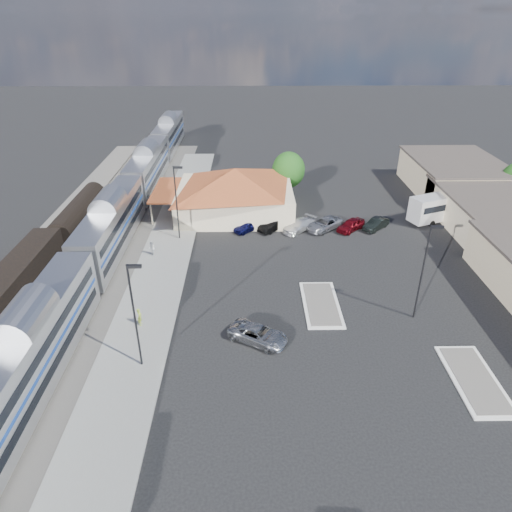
{
  "coord_description": "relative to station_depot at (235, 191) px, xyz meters",
  "views": [
    {
      "loc": [
        -2.6,
        -33.06,
        24.27
      ],
      "look_at": [
        -2.0,
        6.5,
        2.8
      ],
      "focal_mm": 32.0,
      "sensor_mm": 36.0,
      "label": 1
    }
  ],
  "objects": [
    {
      "name": "ground",
      "position": [
        4.56,
        -24.0,
        -3.13
      ],
      "size": [
        280.0,
        280.0,
        0.0
      ],
      "primitive_type": "plane",
      "color": "black",
      "rests_on": "ground"
    },
    {
      "name": "railbed",
      "position": [
        -16.44,
        -16.0,
        -3.07
      ],
      "size": [
        16.0,
        100.0,
        0.12
      ],
      "primitive_type": "cube",
      "color": "#4C4944",
      "rests_on": "ground"
    },
    {
      "name": "platform",
      "position": [
        -7.44,
        -18.0,
        -3.04
      ],
      "size": [
        5.5,
        92.0,
        0.18
      ],
      "primitive_type": "cube",
      "color": "gray",
      "rests_on": "ground"
    },
    {
      "name": "passenger_train",
      "position": [
        -13.44,
        -10.56,
        -0.26
      ],
      "size": [
        3.0,
        104.0,
        5.55
      ],
      "color": "silver",
      "rests_on": "ground"
    },
    {
      "name": "freight_cars",
      "position": [
        -19.44,
        -20.14,
        -1.21
      ],
      "size": [
        2.8,
        46.0,
        4.0
      ],
      "color": "black",
      "rests_on": "ground"
    },
    {
      "name": "station_depot",
      "position": [
        0.0,
        0.0,
        0.0
      ],
      "size": [
        18.35,
        12.24,
        6.2
      ],
      "color": "#BDB18A",
      "rests_on": "ground"
    },
    {
      "name": "traffic_island_south",
      "position": [
        8.56,
        -22.0,
        -3.03
      ],
      "size": [
        3.3,
        7.5,
        0.21
      ],
      "color": "silver",
      "rests_on": "ground"
    },
    {
      "name": "traffic_island_north",
      "position": [
        18.56,
        -32.0,
        -3.03
      ],
      "size": [
        3.3,
        7.5,
        0.21
      ],
      "color": "silver",
      "rests_on": "ground"
    },
    {
      "name": "lamp_plat_s",
      "position": [
        -6.34,
        -30.0,
        2.21
      ],
      "size": [
        1.08,
        0.25,
        9.0
      ],
      "color": "black",
      "rests_on": "ground"
    },
    {
      "name": "lamp_plat_n",
      "position": [
        -6.34,
        -8.0,
        2.21
      ],
      "size": [
        1.08,
        0.25,
        9.0
      ],
      "color": "black",
      "rests_on": "ground"
    },
    {
      "name": "lamp_lot",
      "position": [
        16.66,
        -24.0,
        2.21
      ],
      "size": [
        1.08,
        0.25,
        9.0
      ],
      "color": "black",
      "rests_on": "ground"
    },
    {
      "name": "tree_depot",
      "position": [
        7.56,
        6.0,
        0.89
      ],
      "size": [
        4.71,
        4.71,
        6.63
      ],
      "color": "#382314",
      "rests_on": "ground"
    },
    {
      "name": "suv",
      "position": [
        2.6,
        -27.18,
        -2.43
      ],
      "size": [
        5.53,
        4.52,
        1.4
      ],
      "primitive_type": "imported",
      "rotation": [
        0.0,
        0.0,
        1.05
      ],
      "color": "gray",
      "rests_on": "ground"
    },
    {
      "name": "coach_bus",
      "position": [
        27.66,
        -2.56,
        -1.08
      ],
      "size": [
        11.18,
        6.43,
        3.56
      ],
      "rotation": [
        0.0,
        0.0,
        1.96
      ],
      "color": "silver",
      "rests_on": "ground"
    },
    {
      "name": "person_a",
      "position": [
        -7.56,
        -24.99,
        -2.12
      ],
      "size": [
        0.47,
        0.65,
        1.65
      ],
      "primitive_type": "imported",
      "rotation": [
        0.0,
        0.0,
        1.69
      ],
      "color": "#C6E246",
      "rests_on": "platform"
    },
    {
      "name": "person_b",
      "position": [
        -8.9,
        -12.25,
        -2.12
      ],
      "size": [
        0.87,
        0.98,
        1.66
      ],
      "primitive_type": "imported",
      "rotation": [
        0.0,
        0.0,
        -1.21
      ],
      "color": "white",
      "rests_on": "platform"
    },
    {
      "name": "parked_car_a",
      "position": [
        1.71,
        -5.76,
        -2.48
      ],
      "size": [
        3.93,
        3.65,
        1.31
      ],
      "primitive_type": "imported",
      "rotation": [
        0.0,
        0.0,
        -0.87
      ],
      "color": "#0C0E3E",
      "rests_on": "ground"
    },
    {
      "name": "parked_car_b",
      "position": [
        4.91,
        -5.46,
        -2.4
      ],
      "size": [
        4.21,
        4.22,
        1.46
      ],
      "primitive_type": "imported",
      "rotation": [
        0.0,
        0.0,
        -0.78
      ],
      "color": "black",
      "rests_on": "ground"
    },
    {
      "name": "parked_car_c",
      "position": [
        8.11,
        -5.76,
        -2.42
      ],
      "size": [
        4.88,
        4.88,
        1.42
      ],
      "primitive_type": "imported",
      "rotation": [
        0.0,
        0.0,
        -0.79
      ],
      "color": "silver",
      "rests_on": "ground"
    },
    {
      "name": "parked_car_d",
      "position": [
        11.31,
        -5.46,
        -2.41
      ],
      "size": [
        5.49,
        5.2,
        1.44
      ],
      "primitive_type": "imported",
      "rotation": [
        0.0,
        0.0,
        -0.86
      ],
      "color": "gray",
      "rests_on": "ground"
    },
    {
      "name": "parked_car_e",
      "position": [
        14.51,
        -5.76,
        -2.41
      ],
      "size": [
        4.26,
        4.16,
        1.45
      ],
      "primitive_type": "imported",
      "rotation": [
        0.0,
        0.0,
        -0.81
      ],
      "color": "maroon",
      "rests_on": "ground"
    },
    {
      "name": "parked_car_f",
      "position": [
        17.71,
        -5.46,
        -2.45
      ],
      "size": [
        3.95,
        3.88,
        1.35
      ],
      "primitive_type": "imported",
      "rotation": [
        0.0,
        0.0,
        -0.8
      ],
      "color": "black",
      "rests_on": "ground"
    }
  ]
}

